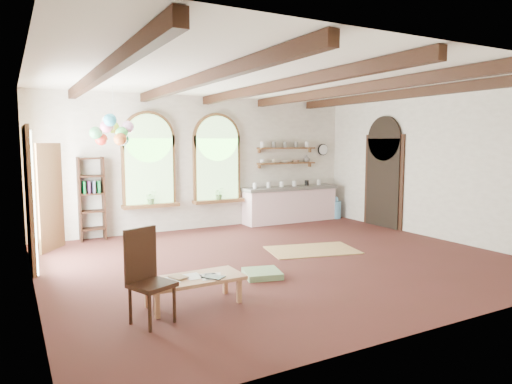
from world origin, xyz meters
TOP-DOWN VIEW (x-y plane):
  - floor at (0.00, 0.00)m, footprint 8.00×8.00m
  - ceiling_beams at (0.00, 0.00)m, footprint 6.20×6.80m
  - window_left at (-1.40, 3.43)m, footprint 1.30×0.28m
  - window_right at (0.30, 3.43)m, footprint 1.30×0.28m
  - left_doorway at (-3.95, 1.80)m, footprint 0.10×1.90m
  - right_doorway at (3.95, 1.50)m, footprint 0.10×1.30m
  - kitchen_counter at (2.30, 3.20)m, footprint 2.68×0.62m
  - wall_shelf_lower at (2.30, 3.38)m, footprint 1.70×0.24m
  - wall_shelf_upper at (2.30, 3.38)m, footprint 1.70×0.24m
  - wall_clock at (3.55, 3.45)m, footprint 0.32×0.04m
  - bookshelf at (-2.70, 3.32)m, footprint 0.53×0.32m
  - coffee_table at (-2.20, -1.46)m, footprint 1.30×0.61m
  - side_chair at (-2.85, -1.78)m, footprint 0.58×0.58m
  - floor_mat at (0.91, 0.25)m, footprint 1.91×1.42m
  - floor_cushion at (-0.80, -0.80)m, footprint 0.67×0.67m
  - water_jug_a at (3.43, 3.20)m, footprint 0.31×0.31m
  - water_jug_b at (3.70, 3.04)m, footprint 0.32×0.32m
  - balloon_cluster at (-2.41, 2.24)m, footprint 0.83×0.92m
  - table_book at (-2.47, -1.42)m, footprint 0.25×0.29m
  - tablet at (-1.97, -1.58)m, footprint 0.30×0.32m
  - potted_plant_left at (-1.40, 3.32)m, footprint 0.27×0.23m
  - potted_plant_right at (0.30, 3.32)m, footprint 0.27×0.23m
  - shelf_cup_a at (1.55, 3.38)m, footprint 0.12×0.10m
  - shelf_cup_b at (1.90, 3.38)m, footprint 0.10×0.10m
  - shelf_bowl_a at (2.25, 3.38)m, footprint 0.22×0.22m
  - shelf_bowl_b at (2.60, 3.38)m, footprint 0.20×0.20m
  - shelf_vase at (2.95, 3.38)m, footprint 0.18×0.18m

SIDE VIEW (x-z plane):
  - floor at x=0.00m, z-range 0.00..0.00m
  - floor_mat at x=0.91m, z-range 0.00..0.02m
  - floor_cushion at x=-0.80m, z-range 0.00..0.10m
  - water_jug_a at x=3.43m, z-range -0.04..0.55m
  - water_jug_b at x=3.70m, z-range -0.04..0.57m
  - side_chair at x=-2.85m, z-range -0.24..0.88m
  - coffee_table at x=-2.20m, z-range 0.14..0.51m
  - tablet at x=-1.97m, z-range 0.37..0.38m
  - table_book at x=-2.47m, z-range 0.37..0.39m
  - kitchen_counter at x=2.30m, z-range 0.01..0.95m
  - potted_plant_left at x=-1.40m, z-range 0.70..1.00m
  - potted_plant_right at x=0.30m, z-range 0.70..1.00m
  - bookshelf at x=-2.70m, z-range 0.00..1.80m
  - right_doorway at x=3.95m, z-range -0.10..2.30m
  - left_doorway at x=-3.95m, z-range -0.10..2.40m
  - wall_shelf_lower at x=2.30m, z-range 1.53..1.57m
  - shelf_bowl_a at x=2.25m, z-range 1.57..1.62m
  - shelf_bowl_b at x=2.60m, z-range 1.57..1.63m
  - shelf_cup_b at x=1.90m, z-range 1.57..1.66m
  - shelf_cup_a at x=1.55m, z-range 1.57..1.67m
  - window_left at x=-1.40m, z-range 0.53..2.73m
  - window_right at x=0.30m, z-range 0.53..2.73m
  - shelf_vase at x=2.95m, z-range 1.57..1.76m
  - wall_clock at x=3.55m, z-range 1.74..2.06m
  - wall_shelf_upper at x=2.30m, z-range 1.93..1.97m
  - balloon_cluster at x=-2.41m, z-range 1.76..2.91m
  - ceiling_beams at x=0.00m, z-range 3.01..3.19m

